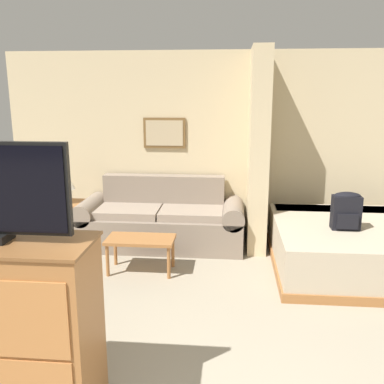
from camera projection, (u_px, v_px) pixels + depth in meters
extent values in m
cube|color=#CCB78E|center=(232.00, 147.00, 5.98)|extent=(6.32, 0.12, 2.60)
cube|color=#70644E|center=(230.00, 235.00, 6.20)|extent=(6.32, 0.02, 0.06)
cube|color=brown|center=(164.00, 133.00, 5.94)|extent=(0.59, 0.02, 0.42)
cube|color=tan|center=(164.00, 133.00, 5.93)|extent=(0.52, 0.01, 0.35)
cube|color=#CCB78E|center=(258.00, 151.00, 5.53)|extent=(0.24, 0.75, 2.60)
cube|color=gray|center=(161.00, 230.00, 5.80)|extent=(1.69, 0.84, 0.44)
cube|color=gray|center=(164.00, 192.00, 6.01)|extent=(1.69, 0.20, 0.48)
cube|color=gray|center=(91.00, 228.00, 5.89)|extent=(0.26, 0.84, 0.44)
cylinder|color=gray|center=(90.00, 209.00, 5.83)|extent=(0.29, 0.84, 0.29)
cube|color=gray|center=(233.00, 232.00, 5.72)|extent=(0.26, 0.84, 0.44)
cylinder|color=gray|center=(233.00, 212.00, 5.65)|extent=(0.29, 0.84, 0.29)
cube|color=gray|center=(129.00, 211.00, 5.73)|extent=(0.83, 0.60, 0.10)
cube|color=gray|center=(191.00, 213.00, 5.66)|extent=(0.83, 0.60, 0.10)
cube|color=#996033|center=(141.00, 239.00, 4.93)|extent=(0.78, 0.42, 0.04)
cylinder|color=#996033|center=(107.00, 261.00, 4.84)|extent=(0.04, 0.04, 0.37)
cylinder|color=#996033|center=(169.00, 263.00, 4.78)|extent=(0.04, 0.04, 0.37)
cylinder|color=#996033|center=(115.00, 250.00, 5.17)|extent=(0.04, 0.04, 0.37)
cylinder|color=#996033|center=(173.00, 252.00, 5.11)|extent=(0.04, 0.04, 0.37)
cube|color=#996033|center=(65.00, 203.00, 5.81)|extent=(0.44, 0.44, 0.04)
cylinder|color=#996033|center=(47.00, 228.00, 5.71)|extent=(0.04, 0.04, 0.56)
cylinder|color=#996033|center=(75.00, 229.00, 5.67)|extent=(0.04, 0.04, 0.56)
cylinder|color=#996033|center=(59.00, 220.00, 6.08)|extent=(0.04, 0.04, 0.56)
cylinder|color=#996033|center=(85.00, 221.00, 6.04)|extent=(0.04, 0.04, 0.56)
cylinder|color=tan|center=(65.00, 198.00, 5.79)|extent=(0.17, 0.17, 0.12)
cylinder|color=tan|center=(64.00, 191.00, 5.77)|extent=(0.02, 0.02, 0.07)
cone|color=white|center=(64.00, 180.00, 5.74)|extent=(0.30, 0.30, 0.25)
cube|color=#996033|center=(0.00, 331.00, 2.68)|extent=(1.20, 0.48, 1.16)
cube|color=#996033|center=(352.00, 264.00, 5.08)|extent=(1.86, 1.92, 0.10)
cube|color=tan|center=(354.00, 243.00, 5.02)|extent=(1.82, 1.88, 0.44)
cube|color=white|center=(340.00, 212.00, 5.68)|extent=(1.70, 0.36, 0.10)
cube|color=black|center=(346.00, 213.00, 4.78)|extent=(0.31, 0.16, 0.38)
cube|color=black|center=(348.00, 222.00, 4.71)|extent=(0.23, 0.03, 0.17)
ellipsoid|color=black|center=(347.00, 196.00, 4.74)|extent=(0.29, 0.15, 0.09)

